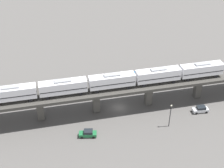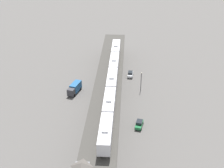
# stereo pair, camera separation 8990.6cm
# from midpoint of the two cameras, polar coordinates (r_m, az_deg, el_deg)

# --- Properties ---
(ground_plane) EXTENTS (400.00, 400.00, 0.00)m
(ground_plane) POSITION_cam_midpoint_polar(r_m,az_deg,el_deg) (81.95, 30.80, -13.00)
(ground_plane) COLOR #514F4C
(elevated_viaduct) EXTENTS (15.53, 92.37, 7.74)m
(elevated_viaduct) POSITION_cam_midpoint_polar(r_m,az_deg,el_deg) (77.91, 32.31, -9.51)
(elevated_viaduct) COLOR #393733
(elevated_viaduct) RESTS_ON ground
(subway_train) EXTENTS (7.67, 62.43, 4.45)m
(subway_train) POSITION_cam_midpoint_polar(r_m,az_deg,el_deg) (73.43, 32.38, -8.55)
(subway_train) COLOR silver
(subway_train) RESTS_ON elevated_viaduct
(street_car_silver) EXTENTS (2.42, 4.61, 1.89)m
(street_car_silver) POSITION_cam_midpoint_polar(r_m,az_deg,el_deg) (93.65, 43.61, -11.54)
(street_car_silver) COLOR #B7BABF
(street_car_silver) RESTS_ON ground
(street_car_green) EXTENTS (2.95, 4.73, 1.89)m
(street_car_green) POSITION_cam_midpoint_polar(r_m,az_deg,el_deg) (71.18, 29.40, -19.79)
(street_car_green) COLOR #1E6638
(street_car_green) RESTS_ON ground
(delivery_truck) EXTENTS (4.59, 7.53, 3.20)m
(delivery_truck) POSITION_cam_midpoint_polar(r_m,az_deg,el_deg) (91.71, 30.33, -6.01)
(delivery_truck) COLOR #333338
(delivery_truck) RESTS_ON ground
(street_lamp) EXTENTS (0.44, 0.44, 6.94)m
(street_lamp) POSITION_cam_midpoint_polar(r_m,az_deg,el_deg) (82.64, 41.93, -13.55)
(street_lamp) COLOR black
(street_lamp) RESTS_ON ground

